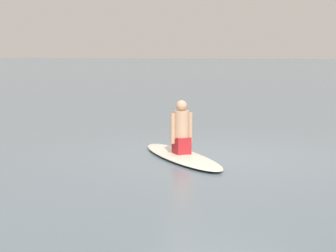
# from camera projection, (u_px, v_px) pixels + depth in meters

# --- Properties ---
(ground_plane) EXTENTS (400.00, 400.00, 0.00)m
(ground_plane) POSITION_uv_depth(u_px,v_px,m) (217.00, 157.00, 10.49)
(ground_plane) COLOR slate
(surfboard) EXTENTS (2.63, 2.51, 0.09)m
(surfboard) POSITION_uv_depth(u_px,v_px,m) (181.00, 156.00, 10.26)
(surfboard) COLOR silver
(surfboard) RESTS_ON ground
(person_paddler) EXTENTS (0.39, 0.39, 0.92)m
(person_paddler) POSITION_uv_depth(u_px,v_px,m) (182.00, 129.00, 10.20)
(person_paddler) COLOR #A51E23
(person_paddler) RESTS_ON surfboard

